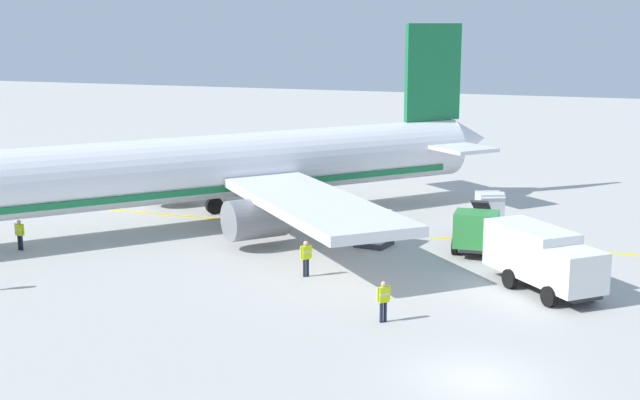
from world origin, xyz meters
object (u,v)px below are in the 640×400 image
at_px(airliner_foreground, 215,169).
at_px(crew_supervisor, 383,298).
at_px(cargo_container_near, 374,228).
at_px(service_truck_baggage, 542,257).
at_px(crew_marshaller, 306,255).
at_px(cargo_container_mid, 490,207).
at_px(service_truck_fuel, 478,230).
at_px(crew_loader_right, 20,233).

height_order(airliner_foreground, crew_supervisor, airliner_foreground).
xyz_separation_m(cargo_container_near, crew_supervisor, (-11.62, -3.93, 0.03)).
height_order(airliner_foreground, service_truck_baggage, airliner_foreground).
bearing_deg(airliner_foreground, crew_supervisor, -132.97).
relative_size(airliner_foreground, crew_supervisor, 19.70).
bearing_deg(crew_marshaller, crew_supervisor, -132.94).
height_order(service_truck_baggage, crew_supervisor, service_truck_baggage).
bearing_deg(cargo_container_near, cargo_container_mid, -31.79).
distance_m(airliner_foreground, service_truck_baggage, 21.08).
bearing_deg(service_truck_baggage, cargo_container_mid, 18.95).
bearing_deg(crew_marshaller, cargo_container_mid, -23.15).
relative_size(service_truck_baggage, crew_supervisor, 3.53).
relative_size(service_truck_fuel, crew_supervisor, 4.23).
height_order(service_truck_fuel, crew_marshaller, service_truck_fuel).
relative_size(cargo_container_near, crew_supervisor, 1.21).
relative_size(cargo_container_mid, crew_marshaller, 1.27).
height_order(service_truck_fuel, cargo_container_near, service_truck_fuel).
distance_m(service_truck_fuel, service_truck_baggage, 7.05).
bearing_deg(cargo_container_mid, crew_marshaller, 156.85).
distance_m(crew_marshaller, crew_supervisor, 7.19).
relative_size(crew_marshaller, crew_loader_right, 1.07).
xyz_separation_m(service_truck_baggage, cargo_container_near, (5.04, 9.44, -0.58)).
xyz_separation_m(service_truck_baggage, crew_supervisor, (-6.58, 5.51, -0.55)).
distance_m(service_truck_baggage, crew_loader_right, 26.99).
xyz_separation_m(service_truck_fuel, cargo_container_mid, (7.19, 0.59, -0.25)).
bearing_deg(service_truck_fuel, airliner_foreground, 86.65).
bearing_deg(cargo_container_near, service_truck_baggage, -118.10).
xyz_separation_m(cargo_container_mid, crew_loader_right, (-15.46, 22.39, 0.06)).
height_order(service_truck_baggage, cargo_container_mid, service_truck_baggage).
distance_m(service_truck_baggage, crew_supervisor, 8.60).
bearing_deg(service_truck_baggage, cargo_container_near, 61.90).
bearing_deg(airliner_foreground, crew_loader_right, 142.74).
xyz_separation_m(crew_loader_right, crew_supervisor, (-4.17, -21.36, 0.05)).
relative_size(service_truck_baggage, cargo_container_mid, 2.72).
height_order(airliner_foreground, crew_marshaller, airliner_foreground).
xyz_separation_m(cargo_container_near, crew_loader_right, (-7.45, 17.43, -0.02)).
distance_m(cargo_container_near, crew_loader_right, 18.95).
bearing_deg(crew_loader_right, cargo_container_near, -66.86).
height_order(cargo_container_near, crew_loader_right, cargo_container_near).
bearing_deg(crew_loader_right, crew_marshaller, -87.40).
bearing_deg(cargo_container_near, crew_marshaller, 168.77).
height_order(service_truck_fuel, crew_supervisor, service_truck_fuel).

